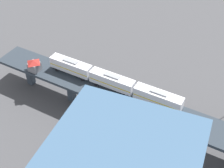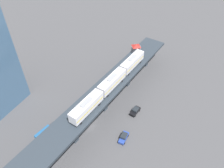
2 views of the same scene
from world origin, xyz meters
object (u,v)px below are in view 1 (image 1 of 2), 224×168
at_px(signal_hut, 34,65).
at_px(street_car_black, 121,90).
at_px(subway_train, 112,81).
at_px(delivery_truck, 174,164).
at_px(street_car_blue, 158,98).

height_order(signal_hut, street_car_black, signal_hut).
relative_size(subway_train, street_car_black, 8.09).
bearing_deg(delivery_truck, signal_hut, -103.85).
bearing_deg(subway_train, signal_hut, -87.29).
distance_m(street_car_black, delivery_truck, 28.68).
height_order(signal_hut, delivery_truck, signal_hut).
distance_m(subway_train, street_car_black, 13.11).
height_order(subway_train, signal_hut, subway_train).
height_order(subway_train, street_car_black, subway_train).
relative_size(signal_hut, street_car_blue, 0.80).
bearing_deg(street_car_blue, street_car_black, -85.36).
bearing_deg(subway_train, delivery_truck, 59.98).
xyz_separation_m(subway_train, street_car_black, (-8.33, -0.64, -10.10)).
bearing_deg(delivery_truck, street_car_blue, -155.45).
bearing_deg(delivery_truck, subway_train, -120.02).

